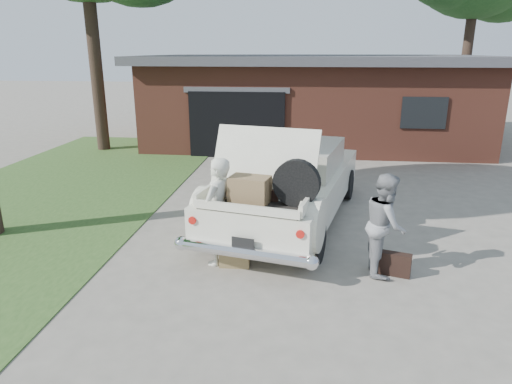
# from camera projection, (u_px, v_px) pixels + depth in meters

# --- Properties ---
(ground) EXTENTS (90.00, 90.00, 0.00)m
(ground) POSITION_uv_depth(u_px,v_px,m) (252.00, 263.00, 7.81)
(ground) COLOR gray
(ground) RESTS_ON ground
(grass_strip) EXTENTS (6.00, 16.00, 0.02)m
(grass_strip) POSITION_uv_depth(u_px,v_px,m) (46.00, 198.00, 11.26)
(grass_strip) COLOR #2D4C1E
(grass_strip) RESTS_ON ground
(house) EXTENTS (12.80, 7.80, 3.30)m
(house) POSITION_uv_depth(u_px,v_px,m) (312.00, 98.00, 18.09)
(house) COLOR brown
(house) RESTS_ON ground
(sedan) EXTENTS (3.32, 5.97, 2.23)m
(sedan) POSITION_uv_depth(u_px,v_px,m) (289.00, 183.00, 9.56)
(sedan) COLOR white
(sedan) RESTS_ON ground
(woman_left) EXTENTS (0.65, 0.78, 1.84)m
(woman_left) POSITION_uv_depth(u_px,v_px,m) (218.00, 212.00, 7.61)
(woman_left) COLOR beige
(woman_left) RESTS_ON ground
(woman_right) EXTENTS (0.65, 0.83, 1.67)m
(woman_right) POSITION_uv_depth(u_px,v_px,m) (385.00, 224.00, 7.30)
(woman_right) COLOR gray
(woman_right) RESTS_ON ground
(suitcase_left) EXTENTS (0.51, 0.16, 0.39)m
(suitcase_left) POSITION_uv_depth(u_px,v_px,m) (234.00, 256.00, 7.64)
(suitcase_left) COLOR olive
(suitcase_left) RESTS_ON ground
(suitcase_right) EXTENTS (0.52, 0.29, 0.38)m
(suitcase_right) POSITION_uv_depth(u_px,v_px,m) (395.00, 264.00, 7.36)
(suitcase_right) COLOR black
(suitcase_right) RESTS_ON ground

